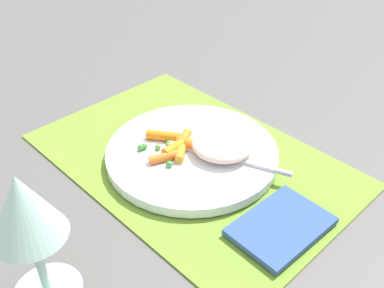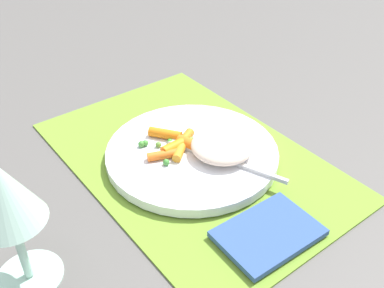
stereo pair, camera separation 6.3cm
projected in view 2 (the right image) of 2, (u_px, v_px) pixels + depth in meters
ground_plane at (192, 160)px, 0.69m from camera, size 2.40×2.40×0.00m
placemat at (192, 159)px, 0.69m from camera, size 0.47×0.31×0.01m
plate at (192, 153)px, 0.68m from camera, size 0.26×0.26×0.01m
rice_mound at (222, 145)px, 0.66m from camera, size 0.09×0.09×0.03m
carrot_portion at (177, 144)px, 0.68m from camera, size 0.10×0.09×0.02m
pea_scatter at (167, 145)px, 0.68m from camera, size 0.07×0.08×0.01m
fork at (214, 156)px, 0.66m from camera, size 0.18×0.08×0.01m
wine_glass at (4, 198)px, 0.45m from camera, size 0.08×0.08×0.17m
napkin at (268, 233)px, 0.56m from camera, size 0.09×0.13×0.01m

